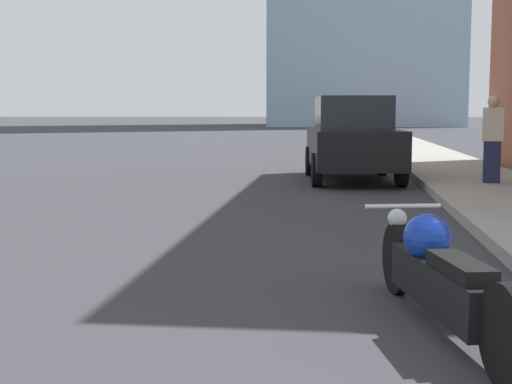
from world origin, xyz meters
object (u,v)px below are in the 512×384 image
(parked_car_yellow, at_px, (346,121))
(parked_car_red, at_px, (346,123))
(parked_car_green, at_px, (356,129))
(pedestrian, at_px, (493,138))
(parked_car_black, at_px, (352,139))
(motorcycle, at_px, (439,276))

(parked_car_yellow, bearing_deg, parked_car_red, -91.09)
(parked_car_green, bearing_deg, pedestrian, -76.85)
(parked_car_yellow, bearing_deg, parked_car_green, -90.02)
(parked_car_green, bearing_deg, parked_car_black, -87.24)
(parked_car_green, bearing_deg, parked_car_red, 96.31)
(parked_car_black, relative_size, parked_car_red, 1.06)
(parked_car_black, bearing_deg, parked_car_yellow, 84.46)
(parked_car_black, bearing_deg, pedestrian, -38.18)
(motorcycle, bearing_deg, parked_car_red, 78.62)
(motorcycle, relative_size, parked_car_green, 0.60)
(motorcycle, xyz_separation_m, parked_car_black, (-0.41, 10.77, 0.53))
(parked_car_black, bearing_deg, motorcycle, -93.06)
(parked_car_black, relative_size, pedestrian, 2.63)
(parked_car_red, bearing_deg, parked_car_yellow, 85.86)
(pedestrian, bearing_deg, parked_car_yellow, 93.65)
(parked_car_red, distance_m, pedestrian, 24.98)
(motorcycle, bearing_deg, parked_car_yellow, 78.29)
(parked_car_black, relative_size, parked_car_green, 1.00)
(parked_car_black, height_order, parked_car_yellow, parked_car_black)
(parked_car_green, relative_size, pedestrian, 2.62)
(parked_car_green, bearing_deg, parked_car_yellow, 94.94)
(parked_car_black, height_order, pedestrian, parked_car_black)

